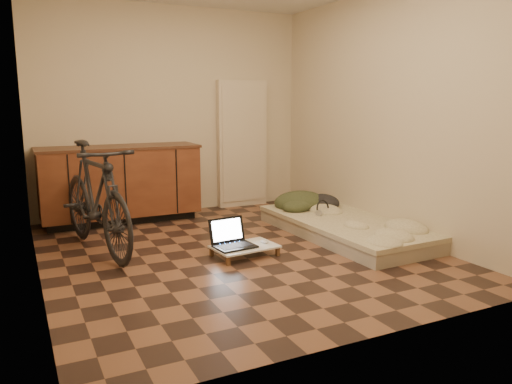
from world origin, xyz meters
name	(u,v)px	position (x,y,z in m)	size (l,w,h in m)	color
room_shell	(235,115)	(0.00, 0.00, 1.30)	(3.50, 4.00, 2.60)	brown
cabinets	(120,183)	(-0.75, 1.70, 0.47)	(1.84, 0.62, 0.91)	black
appliance_panel	(242,144)	(0.95, 1.94, 0.85)	(0.70, 0.10, 1.70)	beige
bicycle	(95,192)	(-1.20, 0.57, 0.58)	(0.53, 1.80, 1.17)	black
futon	(346,227)	(1.30, 0.01, 0.09)	(1.06, 2.11, 0.18)	#A89E87
clothing_pile	(306,195)	(1.26, 0.76, 0.32)	(0.68, 0.57, 0.27)	#313A22
headphones	(323,208)	(1.20, 0.32, 0.25)	(0.22, 0.20, 0.15)	black
lap_desk	(245,247)	(0.01, -0.17, 0.09)	(0.62, 0.44, 0.10)	brown
laptop	(232,241)	(-0.10, -0.12, 0.15)	(0.39, 0.36, 0.25)	black
mouse	(264,242)	(0.22, -0.17, 0.11)	(0.06, 0.09, 0.03)	silver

